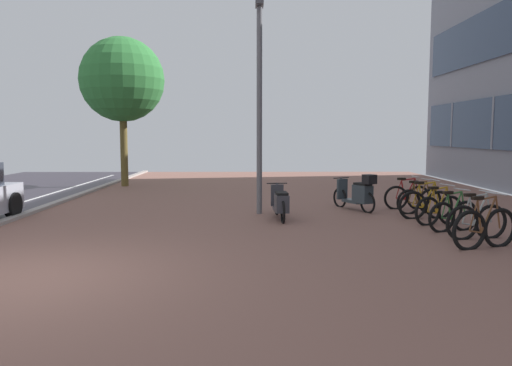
# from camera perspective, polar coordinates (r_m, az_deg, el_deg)

# --- Properties ---
(ground) EXTENTS (21.00, 40.00, 0.13)m
(ground) POSITION_cam_1_polar(r_m,az_deg,el_deg) (7.34, -15.62, -10.93)
(ground) COLOR #2D2731
(bicycle_rack_00) EXTENTS (1.39, 0.57, 1.03)m
(bicycle_rack_00) POSITION_cam_1_polar(r_m,az_deg,el_deg) (9.80, 24.93, -4.78)
(bicycle_rack_00) COLOR black
(bicycle_rack_00) RESTS_ON ground
(bicycle_rack_01) EXTENTS (1.33, 0.48, 0.98)m
(bicycle_rack_01) POSITION_cam_1_polar(r_m,az_deg,el_deg) (10.58, 24.15, -4.09)
(bicycle_rack_01) COLOR black
(bicycle_rack_01) RESTS_ON ground
(bicycle_rack_02) EXTENTS (1.23, 0.53, 0.93)m
(bicycle_rack_02) POSITION_cam_1_polar(r_m,az_deg,el_deg) (11.23, 21.86, -3.54)
(bicycle_rack_02) COLOR black
(bicycle_rack_02) RESTS_ON ground
(bicycle_rack_03) EXTENTS (1.26, 0.54, 0.95)m
(bicycle_rack_03) POSITION_cam_1_polar(r_m,az_deg,el_deg) (11.94, 20.40, -2.94)
(bicycle_rack_03) COLOR black
(bicycle_rack_03) RESTS_ON ground
(bicycle_rack_04) EXTENTS (1.39, 0.48, 0.99)m
(bicycle_rack_04) POSITION_cam_1_polar(r_m,az_deg,el_deg) (12.65, 19.03, -2.37)
(bicycle_rack_04) COLOR black
(bicycle_rack_04) RESTS_ON ground
(bicycle_rack_05) EXTENTS (1.28, 0.47, 0.93)m
(bicycle_rack_05) POSITION_cam_1_polar(r_m,az_deg,el_deg) (13.41, 18.35, -1.98)
(bicycle_rack_05) COLOR black
(bicycle_rack_05) RESTS_ON ground
(bicycle_rack_06) EXTENTS (1.32, 0.48, 0.93)m
(bicycle_rack_06) POSITION_cam_1_polar(r_m,az_deg,el_deg) (14.13, 17.08, -1.56)
(bicycle_rack_06) COLOR black
(bicycle_rack_06) RESTS_ON ground
(scooter_near) EXTENTS (0.52, 1.82, 0.84)m
(scooter_near) POSITION_cam_1_polar(r_m,az_deg,el_deg) (11.86, 2.83, -2.38)
(scooter_near) COLOR black
(scooter_near) RESTS_ON ground
(scooter_mid) EXTENTS (0.96, 1.59, 1.03)m
(scooter_mid) POSITION_cam_1_polar(r_m,az_deg,el_deg) (13.46, 11.72, -1.19)
(scooter_mid) COLOR black
(scooter_mid) RESTS_ON ground
(lamp_post) EXTENTS (0.20, 0.52, 5.39)m
(lamp_post) POSITION_cam_1_polar(r_m,az_deg,el_deg) (12.62, 0.39, 10.06)
(lamp_post) COLOR slate
(lamp_post) RESTS_ON ground
(street_tree) EXTENTS (3.25, 3.25, 5.78)m
(street_tree) POSITION_cam_1_polar(r_m,az_deg,el_deg) (20.18, -15.22, 11.42)
(street_tree) COLOR brown
(street_tree) RESTS_ON ground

